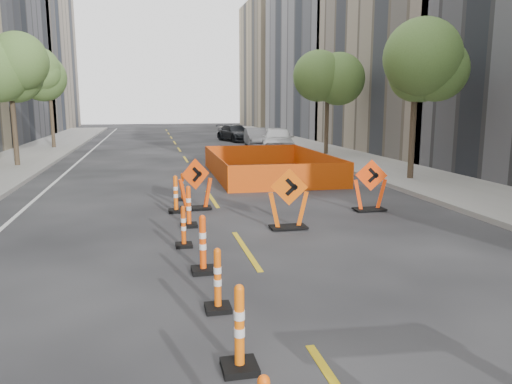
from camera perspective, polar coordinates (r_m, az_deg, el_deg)
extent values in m
plane|color=black|center=(7.44, 4.90, -15.39)|extent=(140.00, 140.00, 0.00)
cube|color=gray|center=(21.67, 18.56, 1.39)|extent=(4.00, 90.00, 0.15)
cube|color=gray|center=(64.15, -26.56, 15.29)|extent=(12.00, 20.00, 20.00)
cube|color=gray|center=(35.88, 20.76, 15.68)|extent=(12.00, 16.00, 14.00)
cube|color=gray|center=(50.78, 10.49, 17.78)|extent=(12.00, 18.00, 20.00)
cube|color=tan|center=(67.89, 4.31, 14.28)|extent=(12.00, 14.00, 16.00)
cylinder|color=#382B1E|center=(27.22, -25.82, 5.79)|extent=(0.24, 0.24, 3.15)
sphere|color=#46692D|center=(27.20, -26.32, 12.04)|extent=(2.80, 2.80, 2.80)
cylinder|color=#382B1E|center=(37.00, -22.22, 6.97)|extent=(0.24, 0.24, 3.15)
sphere|color=#46692D|center=(36.99, -22.54, 11.57)|extent=(2.80, 2.80, 2.80)
cylinder|color=#382B1E|center=(21.20, 17.39, 5.36)|extent=(0.24, 0.24, 3.15)
sphere|color=#46692D|center=(21.18, 17.83, 13.40)|extent=(2.80, 2.80, 2.80)
cylinder|color=#382B1E|center=(30.29, 8.06, 7.06)|extent=(0.24, 0.24, 3.15)
sphere|color=#46692D|center=(30.28, 8.20, 12.69)|extent=(2.80, 2.80, 2.80)
imported|color=white|center=(32.06, 2.50, 6.00)|extent=(2.94, 5.21, 1.67)
imported|color=gray|center=(36.92, -0.01, 6.30)|extent=(1.71, 4.12, 1.33)
imported|color=black|center=(41.61, -2.36, 6.75)|extent=(3.03, 4.94, 1.34)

